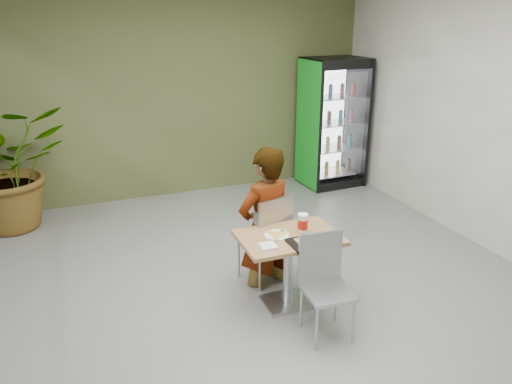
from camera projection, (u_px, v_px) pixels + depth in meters
The scene contains 12 objects.
ground at pixel (267, 306), 4.96m from camera, with size 7.00×7.00×0.00m, color slate.
room_envelope at pixel (268, 151), 4.40m from camera, with size 6.00×7.00×3.20m, color silver, non-canonical shape.
dining_table at pixel (288, 256), 4.82m from camera, with size 0.96×0.68×0.75m.
chair_far at pixel (269, 233), 5.18m from camera, with size 0.55×0.55×1.00m.
chair_near at pixel (324, 276), 4.43m from camera, with size 0.44×0.45×0.93m.
seated_woman at pixel (265, 230), 5.21m from camera, with size 0.67×0.43×1.80m, color black.
pizza_plate at pixel (277, 234), 4.74m from camera, with size 0.34×0.30×0.03m.
soda_cup at pixel (303, 223), 4.80m from camera, with size 0.10×0.10×0.18m.
napkin_stack at pixel (268, 246), 4.52m from camera, with size 0.15×0.15×0.02m, color white.
cafeteria_tray at pixel (311, 243), 4.58m from camera, with size 0.40×0.29×0.02m, color black.
beverage_fridge at pixel (333, 123), 8.07m from camera, with size 0.97×0.77×2.05m.
potted_plant at pixel (9, 168), 6.51m from camera, with size 1.47×1.27×1.63m, color #28652C.
Camera 1 is at (-1.67, -3.92, 2.79)m, focal length 35.00 mm.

